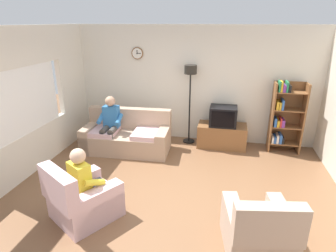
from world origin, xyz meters
TOP-DOWN VIEW (x-y plane):
  - ground_plane at (0.00, 0.00)m, footprint 12.00×12.00m
  - back_wall_assembly at (-0.00, 2.66)m, footprint 6.20×0.17m
  - left_wall_assembly at (-2.86, 0.03)m, footprint 0.12×5.80m
  - couch at (-1.38, 1.60)m, footprint 1.94×0.96m
  - tv_stand at (0.71, 2.25)m, footprint 1.10×0.56m
  - tv at (0.71, 2.23)m, footprint 0.60×0.49m
  - bookshelf at (2.03, 2.32)m, footprint 0.68×0.36m
  - floor_lamp at (-0.07, 2.35)m, footprint 0.28×0.28m
  - armchair_near_window at (-1.21, -0.78)m, footprint 1.15×1.17m
  - armchair_near_bookshelf at (1.26, -0.92)m, footprint 0.94×1.00m
  - person_on_couch at (-1.71, 1.49)m, footprint 0.52×0.55m
  - person_in_left_armchair at (-1.16, -0.71)m, footprint 0.61×0.64m

SIDE VIEW (x-z plane):
  - ground_plane at x=0.00m, z-range 0.00..0.00m
  - tv_stand at x=0.71m, z-range 0.00..0.53m
  - armchair_near_window at x=-1.21m, z-range -0.16..0.74m
  - armchair_near_bookshelf at x=1.26m, z-range -0.16..0.74m
  - couch at x=-1.38m, z-range -0.14..0.76m
  - person_in_left_armchair at x=-1.16m, z-range 0.04..1.16m
  - person_on_couch at x=-1.71m, z-range 0.08..1.32m
  - tv at x=0.71m, z-range 0.53..0.97m
  - bookshelf at x=2.03m, z-range 0.01..1.60m
  - left_wall_assembly at x=-2.86m, z-range -0.01..2.69m
  - back_wall_assembly at x=0.00m, z-range 0.00..2.70m
  - floor_lamp at x=-0.07m, z-range 0.53..2.38m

